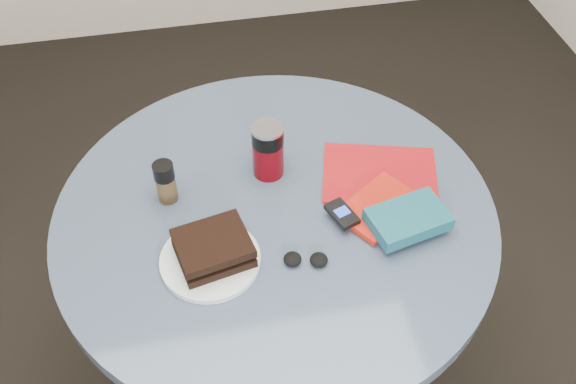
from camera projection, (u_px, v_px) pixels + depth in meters
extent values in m
plane|color=black|center=(279.00, 369.00, 2.00)|extent=(4.00, 4.00, 0.00)
cylinder|color=black|center=(279.00, 366.00, 1.99)|extent=(0.48, 0.48, 0.03)
cylinder|color=black|center=(277.00, 303.00, 1.73)|extent=(0.11, 0.11, 0.68)
cylinder|color=#354358|center=(275.00, 215.00, 1.46)|extent=(1.00, 1.00, 0.04)
cylinder|color=silver|center=(210.00, 260.00, 1.34)|extent=(0.26, 0.26, 0.01)
cube|color=black|center=(214.00, 253.00, 1.33)|extent=(0.17, 0.15, 0.02)
cube|color=#382A15|center=(213.00, 248.00, 1.32)|extent=(0.15, 0.13, 0.01)
cube|color=black|center=(213.00, 243.00, 1.31)|extent=(0.17, 0.15, 0.02)
cylinder|color=#61040C|center=(268.00, 158.00, 1.50)|extent=(0.09, 0.09, 0.09)
cylinder|color=black|center=(268.00, 136.00, 1.45)|extent=(0.09, 0.09, 0.04)
cylinder|color=silver|center=(267.00, 129.00, 1.43)|extent=(0.09, 0.09, 0.01)
cylinder|color=#48351E|center=(167.00, 188.00, 1.45)|extent=(0.05, 0.05, 0.07)
cylinder|color=black|center=(163.00, 171.00, 1.41)|extent=(0.05, 0.05, 0.04)
cube|color=maroon|center=(380.00, 175.00, 1.52)|extent=(0.31, 0.27, 0.00)
cube|color=#A4190D|center=(379.00, 207.00, 1.44)|extent=(0.22, 0.20, 0.02)
cube|color=#124857|center=(408.00, 219.00, 1.38)|extent=(0.19, 0.14, 0.03)
cube|color=black|center=(342.00, 214.00, 1.40)|extent=(0.07, 0.09, 0.01)
cube|color=blue|center=(342.00, 212.00, 1.40)|extent=(0.04, 0.03, 0.00)
ellipsoid|color=black|center=(292.00, 259.00, 1.34)|extent=(0.05, 0.05, 0.02)
ellipsoid|color=black|center=(319.00, 260.00, 1.34)|extent=(0.05, 0.05, 0.02)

